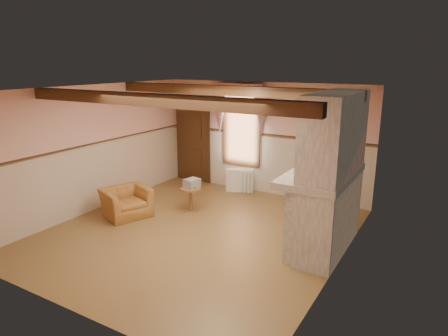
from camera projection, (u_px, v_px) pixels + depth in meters
The scene contains 26 objects.
floor at pixel (197, 232), 7.92m from camera, with size 5.50×6.00×0.01m, color brown.
ceiling at pixel (195, 89), 7.19m from camera, with size 5.50×6.00×0.01m, color silver.
wall_back at pixel (263, 138), 10.05m from camera, with size 5.50×0.02×2.80m, color #DCA298.
wall_front at pixel (63, 215), 5.05m from camera, with size 5.50×0.02×2.80m, color #DCA298.
wall_left at pixel (94, 149), 8.90m from camera, with size 0.02×6.00×2.80m, color #DCA298.
wall_right at pixel (342, 186), 6.21m from camera, with size 0.02×6.00×2.80m, color #DCA298.
wainscot at pixel (197, 197), 7.72m from camera, with size 5.50×6.00×1.50m, color beige, non-canonical shape.
chair_rail at pixel (196, 159), 7.53m from camera, with size 5.50×6.00×0.08m, color black, non-canonical shape.
firebox at pixel (305, 221), 7.32m from camera, with size 0.20×0.95×0.90m, color black.
armchair at pixel (126, 202), 8.69m from camera, with size 0.96×0.83×0.62m, color #9E662D.
side_table at pixel (191, 199), 8.98m from camera, with size 0.47×0.47×0.55m, color brown.
book_stack at pixel (192, 183), 8.90m from camera, with size 0.26×0.32×0.20m, color #B7AD8C.
radiator at pixel (240, 180), 10.33m from camera, with size 0.70×0.18×0.60m, color white.
bowl at pixel (322, 169), 6.96m from camera, with size 0.34×0.34×0.08m, color brown.
mantel_clock at pixel (332, 159), 7.45m from camera, with size 0.14×0.24×0.20m, color #321F0D.
oil_lamp at pixel (331, 158), 7.37m from camera, with size 0.11×0.11×0.28m, color gold.
candle_red at pixel (313, 174), 6.53m from camera, with size 0.06×0.06×0.16m, color maroon.
jar_yellow at pixel (312, 176), 6.47m from camera, with size 0.06×0.06×0.12m, color yellow.
fireplace at pixel (332, 174), 6.87m from camera, with size 0.85×2.00×2.80m, color gray.
mantel at pixel (322, 175), 6.97m from camera, with size 1.05×2.05×0.12m, color gray.
overmantel_mirror at pixel (313, 140), 6.90m from camera, with size 0.06×1.44×1.04m, color silver.
door at pixel (193, 144), 11.12m from camera, with size 1.10×0.10×2.10m, color black.
window at pixel (242, 127), 10.26m from camera, with size 1.06×0.08×2.02m, color white.
window_drapes at pixel (240, 104), 10.03m from camera, with size 1.30×0.14×1.40m, color gray.
ceiling_beam_front at pixel (151, 100), 6.22m from camera, with size 5.50×0.18×0.20m, color black.
ceiling_beam_back at pixel (228, 91), 8.22m from camera, with size 5.50×0.18×0.20m, color black.
Camera 1 is at (4.16, -6.04, 3.29)m, focal length 32.00 mm.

